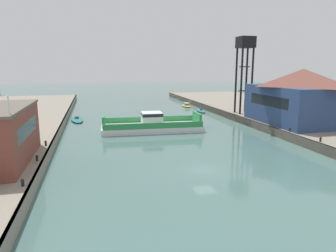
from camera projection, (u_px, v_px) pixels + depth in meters
ground_plane at (205, 170)px, 36.42m from camera, size 400.00×400.00×0.00m
quay_right at (316, 123)px, 63.06m from camera, size 28.00×140.00×1.52m
chain_ferry at (152, 125)px, 58.71m from camera, size 19.59×8.29×3.62m
moored_boat_near_left at (77, 120)px, 69.58m from camera, size 3.75×8.48×1.01m
moored_boat_near_right at (201, 111)px, 83.02m from camera, size 2.22×5.67×1.03m
moored_boat_mid_left at (186, 105)px, 93.92m from camera, size 2.13×5.82×1.22m
warehouse_shed at (302, 96)px, 58.28m from camera, size 14.41×17.71×10.35m
crane_tower at (245, 53)px, 68.68m from camera, size 3.45×3.45×17.39m
flagpole at (12, 136)px, 28.97m from camera, size 0.20×0.20×8.20m
bollard_left_fore at (23, 182)px, 27.63m from camera, size 0.32×0.32×0.71m
bollard_left_mid at (37, 158)px, 35.05m from camera, size 0.32×0.32×0.71m
bollard_right_mid at (321, 139)px, 44.02m from camera, size 0.32×0.32×0.71m
bollard_left_aft at (46, 143)px, 41.87m from camera, size 0.32×0.32×0.71m
bollard_right_aft at (290, 129)px, 50.76m from camera, size 0.32×0.32×0.71m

